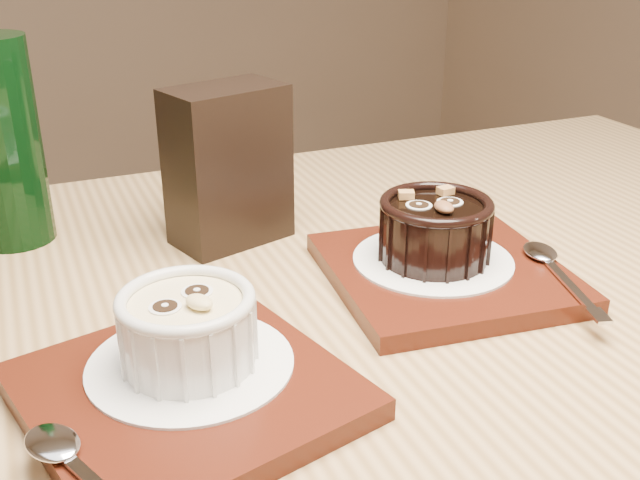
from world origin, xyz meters
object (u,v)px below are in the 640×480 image
at_px(tray_right, 444,273).
at_px(ramekin_dark, 435,227).
at_px(condiment_stand, 228,166).
at_px(table, 333,430).
at_px(ramekin_white, 188,326).
at_px(tray_left, 187,392).

bearing_deg(tray_right, ramekin_dark, 113.78).
distance_m(tray_right, condiment_stand, 0.21).
height_order(table, ramekin_white, ramekin_white).
relative_size(tray_left, ramekin_dark, 1.99).
relative_size(table, condiment_stand, 9.08).
height_order(ramekin_dark, condiment_stand, condiment_stand).
bearing_deg(tray_right, tray_left, -166.82).
height_order(ramekin_white, condiment_stand, condiment_stand).
distance_m(tray_left, ramekin_dark, 0.25).
distance_m(tray_right, ramekin_dark, 0.04).
xyz_separation_m(tray_left, ramekin_white, (0.01, 0.02, 0.04)).
height_order(ramekin_white, tray_right, ramekin_white).
height_order(tray_left, condiment_stand, condiment_stand).
bearing_deg(ramekin_dark, table, -151.00).
distance_m(table, tray_right, 0.15).
bearing_deg(table, ramekin_white, -171.50).
relative_size(ramekin_white, tray_right, 0.47).
distance_m(table, tray_left, 0.16).
xyz_separation_m(tray_left, condiment_stand, (0.12, 0.22, 0.06)).
bearing_deg(ramekin_white, table, -13.45).
bearing_deg(table, tray_left, -164.91).
xyz_separation_m(table, tray_right, (0.12, 0.02, 0.10)).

